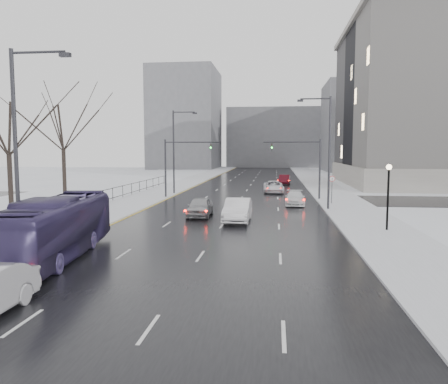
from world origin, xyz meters
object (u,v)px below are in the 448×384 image
at_px(mast_signal_left, 175,161).
at_px(sedan_right_cross, 273,187).
at_px(sedan_right_near, 238,210).
at_px(tree_park_e, 65,201).
at_px(sedan_right_far, 295,198).
at_px(streetlight_r_mid, 327,147).
at_px(bus, 56,228).
at_px(tree_park_d, 12,215).
at_px(no_uturn_sign, 332,181).
at_px(streetlight_l_near, 20,145).
at_px(mast_signal_right, 310,162).
at_px(sedan_center_near, 200,207).
at_px(sedan_right_distant, 284,180).
at_px(lamppost_r_mid, 388,187).
at_px(streetlight_l_far, 175,148).

height_order(mast_signal_left, sedan_right_cross, mast_signal_left).
height_order(sedan_right_near, sedan_right_cross, sedan_right_near).
xyz_separation_m(tree_park_e, sedan_right_far, (23.82, -0.78, 0.71)).
relative_size(streetlight_r_mid, sedan_right_near, 1.91).
distance_m(bus, sedan_right_near, 14.47).
relative_size(tree_park_d, tree_park_e, 0.93).
bearing_deg(no_uturn_sign, sedan_right_far, -167.68).
relative_size(tree_park_e, sedan_right_far, 2.94).
height_order(tree_park_d, streetlight_l_near, streetlight_l_near).
relative_size(mast_signal_right, bus, 0.60).
relative_size(tree_park_d, sedan_center_near, 2.75).
height_order(tree_park_e, sedan_right_distant, tree_park_e).
height_order(mast_signal_left, sedan_right_far, mast_signal_left).
height_order(tree_park_e, mast_signal_left, tree_park_e).
bearing_deg(streetlight_r_mid, sedan_right_cross, 107.07).
xyz_separation_m(lamppost_r_mid, sedan_center_near, (-13.28, 5.02, -2.13)).
distance_m(tree_park_e, lamppost_r_mid, 32.52).
bearing_deg(mast_signal_left, sedan_right_distant, 58.92).
distance_m(lamppost_r_mid, sedan_right_far, 14.45).
bearing_deg(tree_park_e, tree_park_d, -87.71).
bearing_deg(tree_park_d, sedan_right_near, -3.35).
height_order(mast_signal_left, bus, mast_signal_left).
relative_size(tree_park_d, streetlight_r_mid, 1.25).
xyz_separation_m(mast_signal_right, sedan_center_near, (-9.60, -12.98, -3.29)).
bearing_deg(mast_signal_right, no_uturn_sign, -64.89).
distance_m(sedan_center_near, sedan_right_near, 3.86).
bearing_deg(bus, tree_park_e, 108.85).
bearing_deg(sedan_right_distant, mast_signal_left, -115.99).
bearing_deg(sedan_center_near, bus, -109.55).
distance_m(tree_park_e, mast_signal_right, 26.16).
relative_size(streetlight_l_near, lamppost_r_mid, 2.34).
bearing_deg(tree_park_d, streetlight_l_near, -55.47).
xyz_separation_m(streetlight_l_far, sedan_right_cross, (11.67, 3.20, -4.85)).
distance_m(streetlight_l_near, mast_signal_right, 32.03).
relative_size(streetlight_l_near, mast_signal_left, 1.54).
relative_size(streetlight_l_far, sedan_right_near, 1.91).
relative_size(mast_signal_right, sedan_right_cross, 1.24).
distance_m(streetlight_l_near, sedan_right_distant, 50.65).
xyz_separation_m(lamppost_r_mid, mast_signal_left, (-18.33, 18.00, 1.16)).
height_order(tree_park_d, streetlight_l_far, streetlight_l_far).
xyz_separation_m(streetlight_l_near, mast_signal_left, (0.84, 28.00, -1.51)).
xyz_separation_m(no_uturn_sign, sedan_center_near, (-11.48, -8.98, -1.49)).
distance_m(streetlight_l_far, mast_signal_right, 16.07).
height_order(mast_signal_left, no_uturn_sign, mast_signal_left).
height_order(lamppost_r_mid, sedan_center_near, lamppost_r_mid).
relative_size(streetlight_r_mid, sedan_right_far, 2.18).
bearing_deg(sedan_right_far, streetlight_l_near, -118.79).
relative_size(lamppost_r_mid, sedan_right_near, 0.82).
relative_size(tree_park_e, sedan_right_distant, 3.00).
bearing_deg(sedan_right_distant, streetlight_l_far, -123.51).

